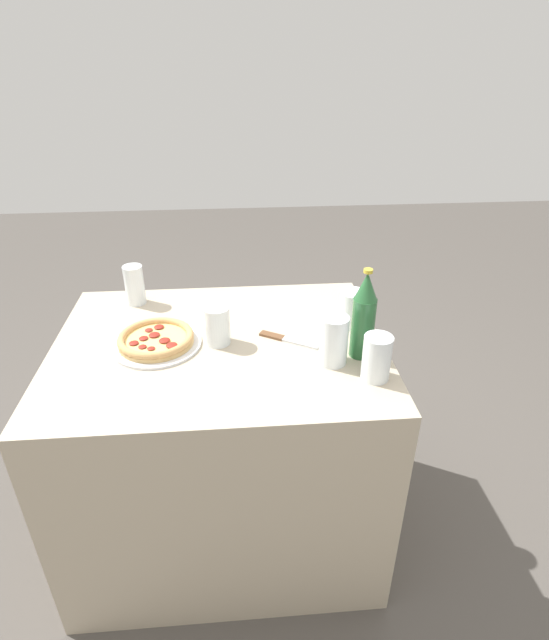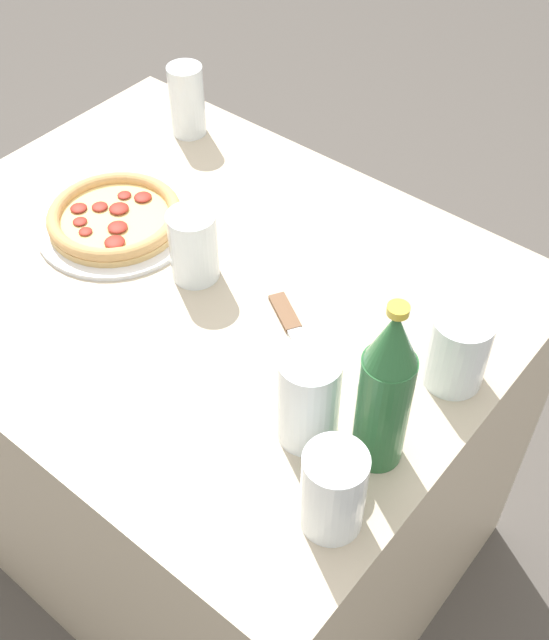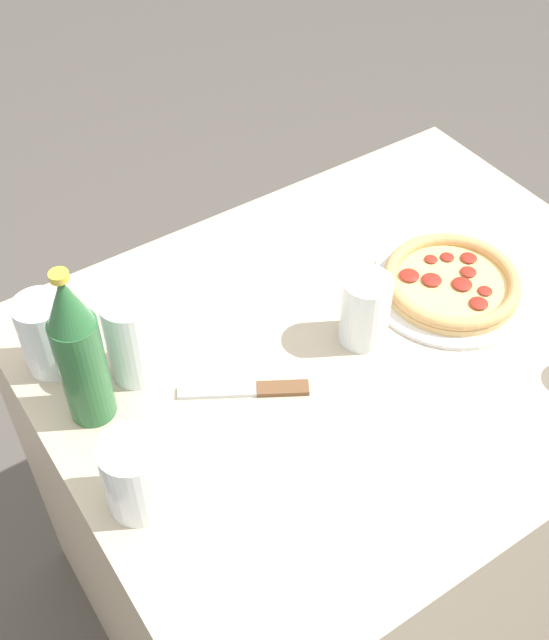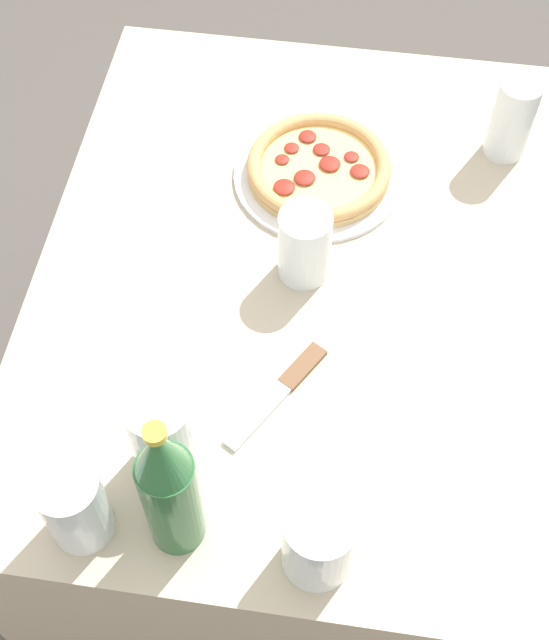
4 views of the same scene
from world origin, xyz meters
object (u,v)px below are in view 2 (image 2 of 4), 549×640
(glass_lemonade, at_px, (195,246))
(beer_bottle, at_px, (385,390))
(glass_iced_tea, at_px, (187,103))
(glass_orange_juice, at_px, (457,353))
(knife, at_px, (296,334))
(pizza_salami, at_px, (113,220))
(glass_cola, at_px, (333,493))
(glass_red_wine, at_px, (308,402))

(glass_lemonade, xyz_separation_m, beer_bottle, (0.41, -0.10, 0.07))
(glass_iced_tea, relative_size, glass_orange_juice, 1.16)
(glass_orange_juice, bearing_deg, knife, -161.01)
(glass_lemonade, bearing_deg, glass_iced_tea, 135.03)
(beer_bottle, height_order, knife, beer_bottle)
(pizza_salami, relative_size, beer_bottle, 0.99)
(glass_iced_tea, distance_m, glass_orange_juice, 0.74)
(pizza_salami, distance_m, glass_orange_juice, 0.61)
(glass_cola, height_order, knife, glass_cola)
(glass_orange_juice, relative_size, glass_cola, 0.92)
(glass_lemonade, xyz_separation_m, glass_iced_tea, (-0.28, 0.28, 0.01))
(pizza_salami, relative_size, glass_iced_tea, 1.94)
(pizza_salami, height_order, glass_red_wine, glass_red_wine)
(glass_lemonade, bearing_deg, glass_red_wine, -22.56)
(glass_lemonade, relative_size, glass_orange_juice, 1.01)
(pizza_salami, xyz_separation_m, glass_red_wine, (0.50, -0.13, 0.05))
(beer_bottle, bearing_deg, knife, 155.08)
(glass_red_wine, relative_size, knife, 0.81)
(pizza_salami, bearing_deg, knife, 0.02)
(pizza_salami, distance_m, glass_iced_tea, 0.31)
(knife, bearing_deg, pizza_salami, -179.98)
(glass_cola, xyz_separation_m, beer_bottle, (-0.01, 0.11, 0.07))
(glass_lemonade, height_order, knife, glass_lemonade)
(glass_orange_juice, xyz_separation_m, beer_bottle, (-0.01, -0.17, 0.07))
(glass_iced_tea, xyz_separation_m, knife, (0.49, -0.29, -0.06))
(glass_red_wine, xyz_separation_m, glass_orange_juice, (0.10, 0.20, -0.01))
(beer_bottle, bearing_deg, glass_iced_tea, 150.93)
(glass_lemonade, distance_m, glass_cola, 0.47)
(glass_orange_juice, xyz_separation_m, glass_cola, (0.00, -0.28, 0.01))
(glass_lemonade, relative_size, knife, 0.67)
(glass_lemonade, relative_size, glass_iced_tea, 0.87)
(glass_red_wine, bearing_deg, glass_lemonade, 157.44)
(glass_red_wine, distance_m, knife, 0.18)
(beer_bottle, bearing_deg, glass_cola, -83.87)
(glass_red_wine, bearing_deg, glass_iced_tea, 145.45)
(knife, bearing_deg, glass_lemonade, 178.07)
(glass_iced_tea, height_order, knife, glass_iced_tea)
(glass_lemonade, relative_size, glass_red_wine, 0.82)
(knife, bearing_deg, glass_cola, -44.03)
(pizza_salami, bearing_deg, glass_red_wine, -14.11)
(pizza_salami, height_order, beer_bottle, beer_bottle)
(pizza_salami, relative_size, glass_cola, 2.09)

